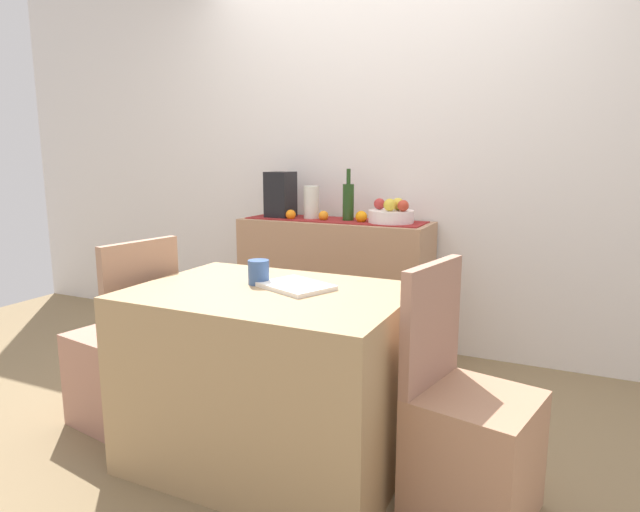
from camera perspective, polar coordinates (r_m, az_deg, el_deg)
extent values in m
cube|color=olive|center=(2.85, -1.92, -16.23)|extent=(6.40, 6.40, 0.02)
cube|color=silver|center=(3.64, 6.63, 11.65)|extent=(6.40, 0.06, 2.70)
cube|color=tan|center=(3.58, 1.52, -3.12)|extent=(1.23, 0.42, 0.86)
cube|color=maroon|center=(3.50, 1.56, 3.80)|extent=(1.16, 0.32, 0.01)
cylinder|color=white|center=(3.36, 7.46, 4.13)|extent=(0.28, 0.28, 0.08)
sphere|color=gold|center=(3.37, 8.18, 5.41)|extent=(0.08, 0.08, 0.08)
sphere|color=gold|center=(3.30, 7.33, 5.33)|extent=(0.08, 0.08, 0.08)
sphere|color=#AE302F|center=(3.40, 6.24, 5.45)|extent=(0.07, 0.07, 0.07)
sphere|color=#BC3B26|center=(3.29, 8.71, 5.23)|extent=(0.07, 0.07, 0.07)
cylinder|color=#214118|center=(3.45, 2.98, 5.60)|extent=(0.07, 0.07, 0.23)
cylinder|color=#214118|center=(3.44, 3.01, 8.33)|extent=(0.03, 0.03, 0.10)
cube|color=black|center=(3.66, -4.16, 6.42)|extent=(0.16, 0.18, 0.30)
cylinder|color=silver|center=(3.56, -0.92, 5.61)|extent=(0.10, 0.10, 0.22)
sphere|color=orange|center=(3.48, 0.37, 4.24)|extent=(0.06, 0.06, 0.06)
sphere|color=orange|center=(3.38, 4.35, 4.12)|extent=(0.07, 0.07, 0.07)
sphere|color=orange|center=(3.54, -3.08, 4.35)|extent=(0.07, 0.07, 0.07)
cube|color=tan|center=(2.32, -5.15, -12.49)|extent=(1.09, 0.77, 0.74)
cube|color=white|center=(2.22, -2.55, -3.16)|extent=(0.34, 0.30, 0.02)
cylinder|color=#34548D|center=(2.29, -6.45, -1.69)|extent=(0.09, 0.09, 0.10)
cube|color=tan|center=(2.85, -19.92, -11.72)|extent=(0.46, 0.46, 0.45)
cube|color=#A87C62|center=(2.58, -18.20, -3.46)|extent=(0.11, 0.40, 0.45)
cube|color=tan|center=(2.13, 15.76, -19.42)|extent=(0.48, 0.48, 0.45)
cube|color=#AA7A64|center=(2.01, 11.61, -6.99)|extent=(0.12, 0.40, 0.45)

